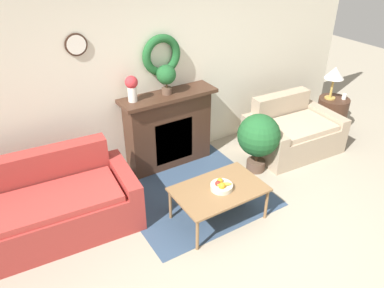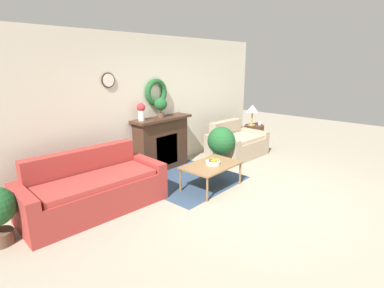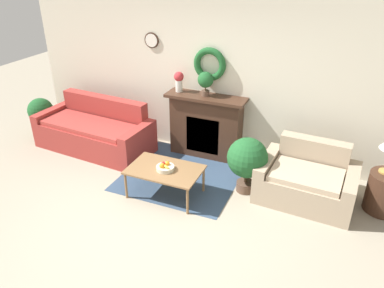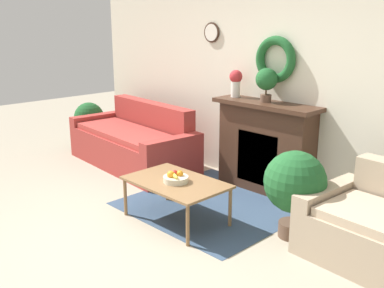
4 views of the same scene
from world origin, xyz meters
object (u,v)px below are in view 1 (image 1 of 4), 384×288
(coffee_table, at_px, (219,191))
(vase_on_mantel_left, at_px, (132,87))
(table_lamp, at_px, (335,74))
(potted_plant_on_mantel, at_px, (166,76))
(potted_plant_floor_by_loveseat, at_px, (259,137))
(fireplace, at_px, (169,129))
(couch_left, at_px, (41,210))
(loveseat_right, at_px, (292,132))
(side_table_by_loveseat, at_px, (331,114))
(fruit_bowl, at_px, (221,186))
(mug, at_px, (344,97))

(coffee_table, height_order, vase_on_mantel_left, vase_on_mantel_left)
(table_lamp, height_order, potted_plant_on_mantel, potted_plant_on_mantel)
(coffee_table, distance_m, vase_on_mantel_left, 1.70)
(table_lamp, height_order, vase_on_mantel_left, vase_on_mantel_left)
(vase_on_mantel_left, relative_size, potted_plant_floor_by_loveseat, 0.39)
(fireplace, relative_size, couch_left, 0.63)
(loveseat_right, xyz_separation_m, potted_plant_on_mantel, (-1.82, 0.63, 1.07))
(table_lamp, bearing_deg, side_table_by_loveseat, -38.66)
(fruit_bowl, height_order, side_table_by_loveseat, side_table_by_loveseat)
(fruit_bowl, height_order, table_lamp, table_lamp)
(table_lamp, xyz_separation_m, vase_on_mantel_left, (-3.28, 0.49, 0.31))
(couch_left, xyz_separation_m, potted_plant_floor_by_loveseat, (2.88, -0.28, 0.22))
(coffee_table, height_order, potted_plant_floor_by_loveseat, potted_plant_floor_by_loveseat)
(loveseat_right, relative_size, side_table_by_loveseat, 2.45)
(loveseat_right, height_order, coffee_table, loveseat_right)
(coffee_table, bearing_deg, vase_on_mantel_left, 106.15)
(fireplace, relative_size, mug, 14.69)
(coffee_table, height_order, fruit_bowl, fruit_bowl)
(fireplace, bearing_deg, mug, -11.92)
(potted_plant_floor_by_loveseat, bearing_deg, coffee_table, -152.15)
(side_table_by_loveseat, relative_size, potted_plant_on_mantel, 1.42)
(side_table_by_loveseat, bearing_deg, fireplace, 169.32)
(loveseat_right, relative_size, potted_plant_floor_by_loveseat, 1.61)
(potted_plant_on_mantel, bearing_deg, fruit_bowl, -92.77)
(side_table_by_loveseat, height_order, vase_on_mantel_left, vase_on_mantel_left)
(potted_plant_floor_by_loveseat, bearing_deg, couch_left, 174.37)
(couch_left, distance_m, potted_plant_on_mantel, 2.23)
(side_table_by_loveseat, bearing_deg, coffee_table, -163.95)
(vase_on_mantel_left, height_order, potted_plant_floor_by_loveseat, vase_on_mantel_left)
(fireplace, height_order, potted_plant_on_mantel, potted_plant_on_mantel)
(table_lamp, distance_m, mug, 0.44)
(mug, bearing_deg, loveseat_right, -178.74)
(coffee_table, xyz_separation_m, mug, (3.05, 0.76, 0.21))
(fireplace, relative_size, table_lamp, 2.51)
(couch_left, height_order, loveseat_right, couch_left)
(table_lamp, relative_size, potted_plant_floor_by_loveseat, 0.63)
(fruit_bowl, distance_m, vase_on_mantel_left, 1.68)
(vase_on_mantel_left, bearing_deg, fruit_bowl, -73.48)
(mug, xyz_separation_m, potted_plant_floor_by_loveseat, (-2.00, -0.20, -0.07))
(potted_plant_floor_by_loveseat, bearing_deg, fireplace, 139.28)
(loveseat_right, bearing_deg, vase_on_mantel_left, 167.84)
(fruit_bowl, xyz_separation_m, side_table_by_loveseat, (2.92, 0.87, -0.20))
(coffee_table, xyz_separation_m, potted_plant_on_mantel, (0.08, 1.37, 0.95))
(couch_left, bearing_deg, loveseat_right, 2.66)
(side_table_by_loveseat, relative_size, vase_on_mantel_left, 1.67)
(table_lamp, height_order, potted_plant_floor_by_loveseat, table_lamp)
(fruit_bowl, xyz_separation_m, potted_plant_floor_by_loveseat, (1.04, 0.58, 0.06))
(fireplace, relative_size, vase_on_mantel_left, 3.98)
(vase_on_mantel_left, bearing_deg, table_lamp, -8.51)
(side_table_by_loveseat, distance_m, mug, 0.36)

